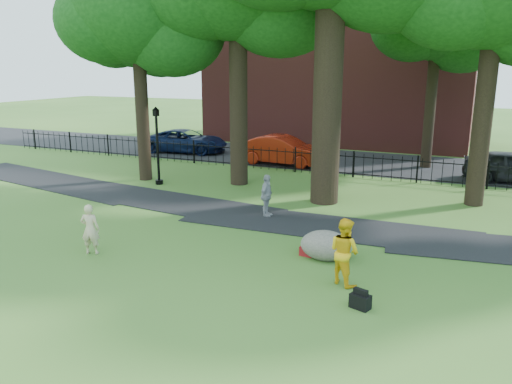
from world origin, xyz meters
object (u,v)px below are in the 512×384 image
at_px(lamppost, 158,147).
at_px(boulder, 326,244).
at_px(red_sedan, 283,150).
at_px(man, 344,251).
at_px(woman, 90,229).

bearing_deg(lamppost, boulder, -26.38).
xyz_separation_m(lamppost, red_sedan, (3.53, 6.71, -0.94)).
height_order(boulder, lamppost, lamppost).
bearing_deg(red_sedan, man, -150.13).
bearing_deg(lamppost, red_sedan, 66.74).
height_order(man, boulder, man).
height_order(man, red_sedan, man).
bearing_deg(lamppost, woman, -63.66).
bearing_deg(red_sedan, woman, -177.61).
distance_m(man, boulder, 1.79).
xyz_separation_m(woman, man, (7.20, 0.94, 0.11)).
height_order(man, lamppost, lamppost).
bearing_deg(boulder, man, -59.20).
distance_m(man, lamppost, 12.75).
bearing_deg(boulder, red_sedan, 115.96).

